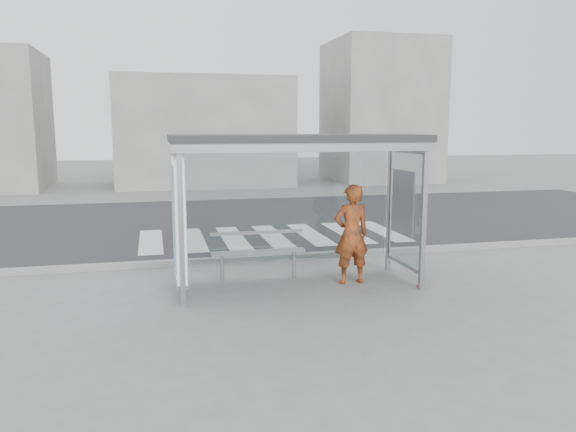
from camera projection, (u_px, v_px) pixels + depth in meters
The scene contains 10 objects.
ground at pixel (297, 286), 9.80m from camera, with size 80.00×80.00×0.00m, color slate.
road at pixel (238, 221), 16.52m from camera, with size 30.00×10.00×0.01m, color #2B2B2D.
curb at pixel (274, 257), 11.66m from camera, with size 30.00×0.18×0.12m, color gray.
crosswalk at pixel (272, 236), 14.23m from camera, with size 6.55×3.00×0.00m.
bus_shelter at pixel (276, 173), 9.46m from camera, with size 4.25×1.65×2.62m.
building_center at pixel (203, 132), 26.69m from camera, with size 8.00×5.00×5.00m, color gray.
building_right at pixel (380, 112), 28.61m from camera, with size 5.00×5.00×7.00m, color gray.
person at pixel (351, 234), 9.84m from camera, with size 0.64×0.42×1.77m, color orange.
bench at pixel (258, 251), 10.12m from camera, with size 1.70×0.24×0.88m.
soda_can at pixel (420, 286), 9.68m from camera, with size 0.07×0.07×0.12m, color #F0465E.
Camera 1 is at (-2.38, -9.18, 2.75)m, focal length 35.00 mm.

